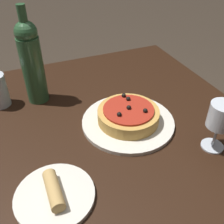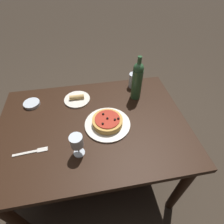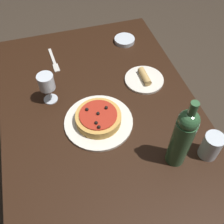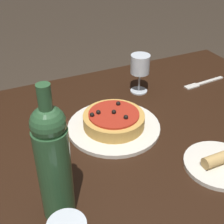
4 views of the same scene
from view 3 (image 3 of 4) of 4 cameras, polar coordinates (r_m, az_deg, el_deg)
The scene contains 10 objects.
ground_plane at distance 1.75m, azimuth -1.83°, elevation -13.72°, with size 14.00×14.00×0.00m, color #382D23.
dining_table at distance 1.22m, azimuth -2.56°, elevation -1.43°, with size 1.18×0.84×0.71m.
dinner_plate at distance 1.08m, azimuth -2.93°, elevation -2.11°, with size 0.28×0.28×0.01m.
pizza at distance 1.06m, azimuth -2.99°, elevation -1.23°, with size 0.19×0.19×0.06m.
wine_glass at distance 1.12m, azimuth -14.09°, elevation 6.11°, with size 0.07×0.07×0.14m.
wine_bottle at distance 0.90m, azimuth 15.07°, elevation -5.31°, with size 0.07×0.07×0.32m.
water_cup at distance 1.02m, azimuth 20.76°, elevation -6.95°, with size 0.07×0.07×0.11m.
side_bowl at distance 1.47m, azimuth 2.75°, elevation 15.37°, with size 0.11×0.11×0.02m.
fork at distance 1.37m, azimuth -12.53°, elevation 10.70°, with size 0.19×0.03×0.00m.
side_plate at distance 1.25m, azimuth 7.02°, elevation 7.14°, with size 0.18×0.18×0.04m.
Camera 3 is at (-0.72, 0.16, 1.58)m, focal length 42.00 mm.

